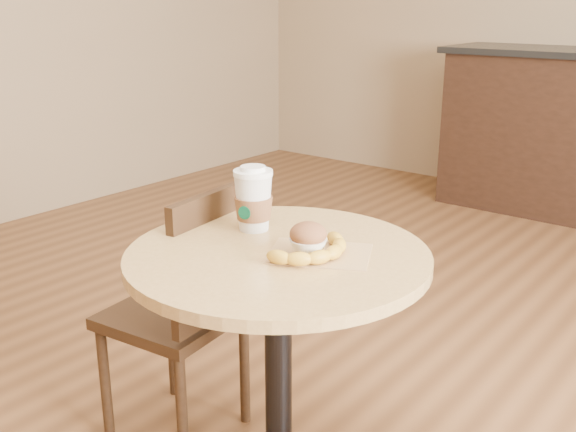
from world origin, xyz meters
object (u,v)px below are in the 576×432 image
object	(u,v)px
chair_left	(187,306)
cafe_table	(278,326)
coffee_cup	(253,201)
banana	(316,250)
muffin	(308,239)

from	to	relation	value
chair_left	cafe_table	bearing A→B (deg)	74.05
cafe_table	coffee_cup	xyz separation A→B (m)	(-0.15, 0.09, 0.28)
banana	cafe_table	bearing A→B (deg)	-152.16
coffee_cup	banana	bearing A→B (deg)	-27.45
coffee_cup	muffin	xyz separation A→B (m)	(0.23, -0.07, -0.03)
cafe_table	chair_left	size ratio (longest dim) A/B	0.91
muffin	cafe_table	bearing A→B (deg)	-165.17
cafe_table	coffee_cup	world-z (taller)	coffee_cup
coffee_cup	muffin	bearing A→B (deg)	-29.40
chair_left	coffee_cup	size ratio (longest dim) A/B	4.78
cafe_table	chair_left	bearing A→B (deg)	170.57
muffin	banana	world-z (taller)	muffin
cafe_table	banana	size ratio (longest dim) A/B	3.04
coffee_cup	banana	size ratio (longest dim) A/B	0.70
chair_left	muffin	bearing A→B (deg)	77.85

